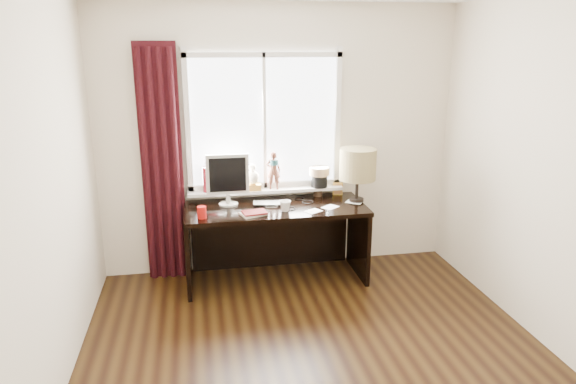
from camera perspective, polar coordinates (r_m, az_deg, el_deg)
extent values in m
cube|color=#32200B|center=(3.76, 4.46, -20.30)|extent=(3.50, 4.00, 0.00)
cube|color=beige|center=(5.06, -0.98, 5.65)|extent=(3.50, 0.00, 2.60)
cube|color=beige|center=(3.20, -26.96, -2.61)|extent=(0.00, 4.00, 2.60)
imported|color=silver|center=(4.88, -1.82, -1.28)|extent=(0.37, 0.27, 0.03)
imported|color=white|center=(4.68, -0.33, -1.52)|extent=(0.14, 0.14, 0.11)
cylinder|color=#A40E0A|center=(4.56, -9.56, -2.24)|extent=(0.08, 0.08, 0.11)
cube|color=white|center=(4.99, -2.67, 7.82)|extent=(1.40, 0.02, 1.30)
cube|color=silver|center=(5.10, -2.54, 0.81)|extent=(1.50, 0.05, 0.05)
cube|color=silver|center=(4.91, -2.73, 15.00)|extent=(1.50, 0.05, 0.05)
cube|color=silver|center=(4.92, -11.10, 7.41)|extent=(0.05, 0.05, 1.40)
cube|color=silver|center=(5.11, 5.52, 7.97)|extent=(0.05, 0.05, 1.40)
cube|color=silver|center=(4.97, -2.63, 7.77)|extent=(0.03, 0.05, 1.30)
cube|color=silver|center=(5.06, -2.46, 0.22)|extent=(1.52, 0.18, 0.03)
cylinder|color=maroon|center=(4.98, -8.70, 1.41)|extent=(0.14, 0.14, 0.24)
cube|color=gold|center=(5.02, -3.93, 0.59)|extent=(0.15, 0.12, 0.06)
sphere|color=beige|center=(4.99, -3.95, 1.64)|extent=(0.13, 0.13, 0.13)
sphere|color=beige|center=(4.97, -3.97, 2.76)|extent=(0.07, 0.07, 0.07)
imported|color=brown|center=(4.99, -1.55, 2.42)|extent=(0.15, 0.12, 0.38)
cylinder|color=#1E4C51|center=(4.97, -1.54, 3.32)|extent=(0.10, 0.10, 0.05)
cylinder|color=black|center=(5.11, 3.50, 1.24)|extent=(0.16, 0.16, 0.12)
cylinder|color=#8C6B4C|center=(5.08, 3.52, 2.33)|extent=(0.20, 0.20, 0.08)
cube|color=black|center=(4.96, -13.81, 2.90)|extent=(0.38, 0.05, 2.25)
cylinder|color=black|center=(4.95, -15.42, 2.44)|extent=(0.06, 0.06, 2.20)
cylinder|color=black|center=(4.94, -14.39, 2.49)|extent=(0.06, 0.06, 2.20)
cylinder|color=black|center=(4.93, -13.34, 2.55)|extent=(0.06, 0.06, 2.20)
cylinder|color=black|center=(4.93, -12.30, 2.60)|extent=(0.06, 0.06, 2.20)
cube|color=black|center=(4.83, -1.39, -1.85)|extent=(1.70, 0.70, 0.04)
cube|color=black|center=(4.91, -11.03, -6.52)|extent=(0.04, 0.64, 0.71)
cube|color=black|center=(5.15, 7.84, -5.28)|extent=(0.04, 0.64, 0.71)
cube|color=black|center=(5.27, -1.94, -4.60)|extent=(1.60, 0.03, 0.71)
cylinder|color=beige|center=(4.91, -6.63, -1.33)|extent=(0.18, 0.18, 0.01)
cylinder|color=beige|center=(4.89, -6.65, -0.69)|extent=(0.04, 0.04, 0.10)
cube|color=beige|center=(4.83, -6.74, 1.97)|extent=(0.40, 0.04, 0.38)
cube|color=black|center=(4.80, -6.72, 1.90)|extent=(0.34, 0.01, 0.32)
cube|color=beige|center=(4.61, -3.87, -2.43)|extent=(0.26, 0.22, 0.02)
cube|color=#560F0F|center=(4.59, -3.74, -2.28)|extent=(0.23, 0.18, 0.01)
cylinder|color=black|center=(5.15, 3.35, 0.21)|extent=(0.09, 0.09, 0.12)
cylinder|color=black|center=(5.14, 3.17, 0.77)|extent=(0.01, 0.01, 0.22)
cylinder|color=black|center=(5.14, 3.50, 0.57)|extent=(0.01, 0.01, 0.19)
cylinder|color=black|center=(5.15, 3.32, 0.95)|extent=(0.01, 0.01, 0.25)
cylinder|color=black|center=(5.16, 3.51, 0.53)|extent=(0.01, 0.01, 0.17)
cube|color=gold|center=(5.20, 5.55, 0.38)|extent=(0.10, 0.04, 0.13)
cube|color=#996633|center=(5.19, 5.59, 0.34)|extent=(0.07, 0.02, 0.10)
cylinder|color=black|center=(5.02, 7.61, -0.86)|extent=(0.14, 0.14, 0.03)
cylinder|color=black|center=(4.99, 7.66, 0.51)|extent=(0.03, 0.03, 0.22)
cylinder|color=tan|center=(4.93, 7.76, 3.08)|extent=(0.35, 0.35, 0.30)
cube|color=white|center=(4.82, 4.70, -1.69)|extent=(0.19, 0.18, 0.00)
cube|color=white|center=(5.00, 7.36, -1.11)|extent=(0.19, 0.18, 0.00)
cube|color=white|center=(4.70, 2.81, -2.14)|extent=(0.19, 0.17, 0.00)
torus|color=black|center=(4.75, 0.08, -1.85)|extent=(0.14, 0.14, 0.01)
torus|color=black|center=(4.95, 2.20, -1.13)|extent=(0.14, 0.14, 0.01)
torus|color=black|center=(5.05, 1.29, -0.75)|extent=(0.14, 0.14, 0.01)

